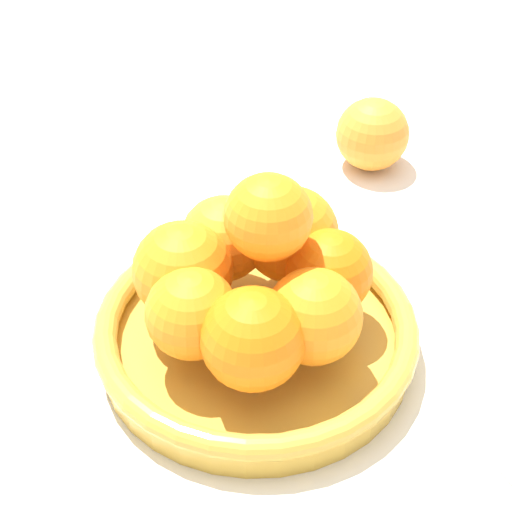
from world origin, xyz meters
TOP-DOWN VIEW (x-y plane):
  - ground_plane at (0.00, 0.00)m, footprint 4.00×4.00m
  - fruit_bowl at (0.00, 0.00)m, footprint 0.26×0.26m
  - orange_pile at (0.00, 0.00)m, footprint 0.19×0.19m
  - stray_orange at (0.28, 0.13)m, footprint 0.08×0.08m

SIDE VIEW (x-z plane):
  - ground_plane at x=0.00m, z-range 0.00..0.00m
  - fruit_bowl at x=0.00m, z-range 0.00..0.04m
  - stray_orange at x=0.28m, z-range 0.00..0.08m
  - orange_pile at x=0.00m, z-range 0.02..0.15m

